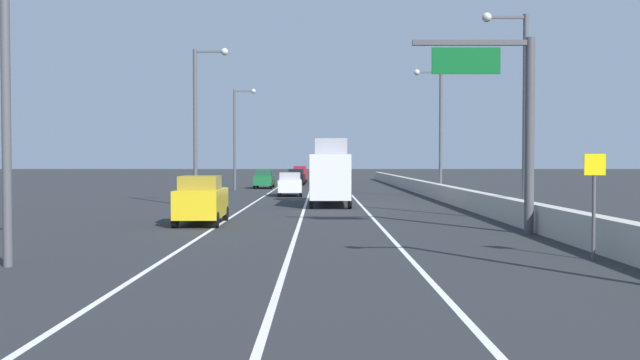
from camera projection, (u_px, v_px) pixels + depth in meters
ground_plane at (331, 189)px, 66.77m from camera, size 320.00×320.00×0.00m
lane_stripe_left at (268, 194)px, 57.78m from camera, size 0.16×130.00×0.00m
lane_stripe_center at (310, 194)px, 57.78m from camera, size 0.16×130.00×0.00m
lane_stripe_right at (351, 194)px, 57.77m from camera, size 0.16×130.00×0.00m
jersey_barrier_right at (458, 197)px, 42.76m from camera, size 0.60×120.00×1.10m
overhead_sign_gantry at (511, 110)px, 26.01m from camera, size 4.68×0.36×7.50m
speed_advisory_sign at (595, 198)px, 19.18m from camera, size 0.60×0.11×3.00m
lamp_post_right_second at (520, 101)px, 31.38m from camera, size 2.14×0.44×9.61m
lamp_post_right_third at (438, 124)px, 50.90m from camera, size 2.14×0.44×9.61m
lamp_post_left_near at (16, 56)px, 17.87m from camera, size 2.14×0.44×9.61m
lamp_post_left_mid at (200, 115)px, 41.29m from camera, size 2.14×0.44×9.61m
lamp_post_left_far at (238, 132)px, 64.71m from camera, size 2.14×0.44×9.61m
car_blue_0 at (326, 175)px, 82.50m from camera, size 1.95×4.45×2.10m
car_white_1 at (290, 184)px, 54.18m from camera, size 2.06×4.65×1.87m
car_red_2 at (300, 174)px, 89.42m from camera, size 2.00×4.48×2.09m
car_green_3 at (264, 179)px, 69.10m from camera, size 1.88×4.42×1.89m
car_black_4 at (297, 177)px, 78.25m from camera, size 2.03×4.67×1.86m
car_yellow_5 at (202, 200)px, 30.06m from camera, size 2.02×4.45×2.14m
box_truck at (331, 174)px, 43.66m from camera, size 2.65×9.10×4.28m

